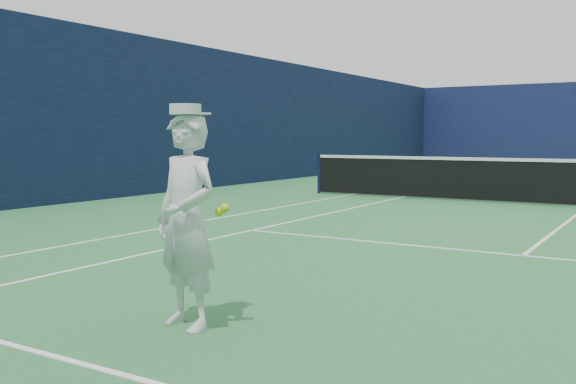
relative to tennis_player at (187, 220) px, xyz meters
name	(u,v)px	position (x,y,z in m)	size (l,w,h in m)	color
tennis_player	(187,220)	(0.00, 0.00, 0.00)	(0.75, 0.58, 1.74)	white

